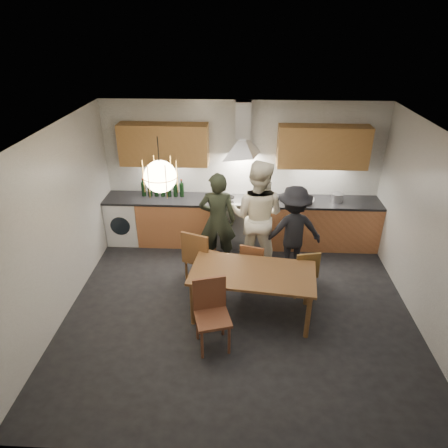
{
  "coord_description": "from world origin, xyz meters",
  "views": [
    {
      "loc": [
        0.01,
        -4.66,
        3.85
      ],
      "look_at": [
        -0.24,
        0.4,
        1.2
      ],
      "focal_mm": 32.0,
      "sensor_mm": 36.0,
      "label": 1
    }
  ],
  "objects_px": {
    "chair_front": "(211,309)",
    "person_mid": "(257,216)",
    "person_left": "(218,220)",
    "wine_bottles": "(162,188)",
    "person_right": "(293,230)",
    "dining_table": "(253,277)",
    "chair_back_left": "(198,255)",
    "mixing_bowl": "(305,201)",
    "stock_pot": "(337,198)"
  },
  "relations": [
    {
      "from": "person_mid",
      "to": "mixing_bowl",
      "type": "bearing_deg",
      "value": -125.87
    },
    {
      "from": "chair_back_left",
      "to": "stock_pot",
      "type": "xyz_separation_m",
      "value": [
        2.35,
        1.39,
        0.41
      ]
    },
    {
      "from": "chair_front",
      "to": "person_left",
      "type": "height_order",
      "value": "person_left"
    },
    {
      "from": "stock_pot",
      "to": "wine_bottles",
      "type": "distance_m",
      "value": 3.15
    },
    {
      "from": "dining_table",
      "to": "wine_bottles",
      "type": "relative_size",
      "value": 2.3
    },
    {
      "from": "chair_back_left",
      "to": "mixing_bowl",
      "type": "xyz_separation_m",
      "value": [
        1.77,
        1.29,
        0.38
      ]
    },
    {
      "from": "dining_table",
      "to": "person_mid",
      "type": "distance_m",
      "value": 1.33
    },
    {
      "from": "chair_front",
      "to": "wine_bottles",
      "type": "relative_size",
      "value": 1.21
    },
    {
      "from": "person_right",
      "to": "chair_back_left",
      "type": "bearing_deg",
      "value": 8.45
    },
    {
      "from": "person_right",
      "to": "dining_table",
      "type": "bearing_deg",
      "value": 50.05
    },
    {
      "from": "chair_front",
      "to": "person_right",
      "type": "height_order",
      "value": "person_right"
    },
    {
      "from": "chair_back_left",
      "to": "chair_front",
      "type": "relative_size",
      "value": 1.03
    },
    {
      "from": "dining_table",
      "to": "person_left",
      "type": "distance_m",
      "value": 1.45
    },
    {
      "from": "mixing_bowl",
      "to": "wine_bottles",
      "type": "bearing_deg",
      "value": 176.17
    },
    {
      "from": "chair_front",
      "to": "person_mid",
      "type": "xyz_separation_m",
      "value": [
        0.61,
        1.88,
        0.4
      ]
    },
    {
      "from": "person_left",
      "to": "mixing_bowl",
      "type": "bearing_deg",
      "value": -156.88
    },
    {
      "from": "person_left",
      "to": "person_mid",
      "type": "xyz_separation_m",
      "value": [
        0.65,
        -0.02,
        0.11
      ]
    },
    {
      "from": "chair_front",
      "to": "mixing_bowl",
      "type": "xyz_separation_m",
      "value": [
        1.48,
        2.54,
        0.4
      ]
    },
    {
      "from": "person_mid",
      "to": "person_right",
      "type": "xyz_separation_m",
      "value": [
        0.58,
        -0.13,
        -0.18
      ]
    },
    {
      "from": "wine_bottles",
      "to": "stock_pot",
      "type": "bearing_deg",
      "value": -1.45
    },
    {
      "from": "dining_table",
      "to": "chair_back_left",
      "type": "distance_m",
      "value": 1.06
    },
    {
      "from": "person_left",
      "to": "wine_bottles",
      "type": "xyz_separation_m",
      "value": [
        -1.06,
        0.81,
        0.23
      ]
    },
    {
      "from": "chair_front",
      "to": "wine_bottles",
      "type": "bearing_deg",
      "value": 96.07
    },
    {
      "from": "stock_pot",
      "to": "wine_bottles",
      "type": "bearing_deg",
      "value": 178.55
    },
    {
      "from": "dining_table",
      "to": "wine_bottles",
      "type": "xyz_separation_m",
      "value": [
        -1.63,
        2.12,
        0.43
      ]
    },
    {
      "from": "person_mid",
      "to": "wine_bottles",
      "type": "distance_m",
      "value": 1.91
    },
    {
      "from": "chair_front",
      "to": "stock_pot",
      "type": "bearing_deg",
      "value": 36.12
    },
    {
      "from": "person_mid",
      "to": "mixing_bowl",
      "type": "height_order",
      "value": "person_mid"
    },
    {
      "from": "dining_table",
      "to": "stock_pot",
      "type": "relative_size",
      "value": 8.84
    },
    {
      "from": "chair_back_left",
      "to": "wine_bottles",
      "type": "distance_m",
      "value": 1.75
    },
    {
      "from": "person_mid",
      "to": "person_right",
      "type": "bearing_deg",
      "value": -176.17
    },
    {
      "from": "person_right",
      "to": "mixing_bowl",
      "type": "xyz_separation_m",
      "value": [
        0.28,
        0.79,
        0.18
      ]
    },
    {
      "from": "mixing_bowl",
      "to": "person_right",
      "type": "bearing_deg",
      "value": -109.49
    },
    {
      "from": "person_mid",
      "to": "dining_table",
      "type": "bearing_deg",
      "value": 103.13
    },
    {
      "from": "person_left",
      "to": "wine_bottles",
      "type": "bearing_deg",
      "value": -37.06
    },
    {
      "from": "chair_back_left",
      "to": "person_right",
      "type": "distance_m",
      "value": 1.59
    },
    {
      "from": "mixing_bowl",
      "to": "dining_table",
      "type": "bearing_deg",
      "value": -115.84
    },
    {
      "from": "person_left",
      "to": "wine_bottles",
      "type": "distance_m",
      "value": 1.35
    },
    {
      "from": "person_mid",
      "to": "mixing_bowl",
      "type": "distance_m",
      "value": 1.08
    },
    {
      "from": "chair_back_left",
      "to": "stock_pot",
      "type": "bearing_deg",
      "value": -128.93
    },
    {
      "from": "chair_back_left",
      "to": "person_left",
      "type": "relative_size",
      "value": 0.59
    },
    {
      "from": "chair_front",
      "to": "wine_bottles",
      "type": "distance_m",
      "value": 2.97
    },
    {
      "from": "chair_front",
      "to": "person_right",
      "type": "distance_m",
      "value": 2.13
    },
    {
      "from": "wine_bottles",
      "to": "dining_table",
      "type": "bearing_deg",
      "value": -52.5
    },
    {
      "from": "wine_bottles",
      "to": "person_mid",
      "type": "bearing_deg",
      "value": -25.85
    },
    {
      "from": "chair_back_left",
      "to": "person_left",
      "type": "bearing_deg",
      "value": -91.01
    },
    {
      "from": "dining_table",
      "to": "chair_front",
      "type": "bearing_deg",
      "value": -125.02
    },
    {
      "from": "chair_front",
      "to": "stock_pot",
      "type": "relative_size",
      "value": 4.65
    },
    {
      "from": "chair_back_left",
      "to": "person_mid",
      "type": "distance_m",
      "value": 1.17
    },
    {
      "from": "dining_table",
      "to": "chair_back_left",
      "type": "bearing_deg",
      "value": 148.53
    }
  ]
}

